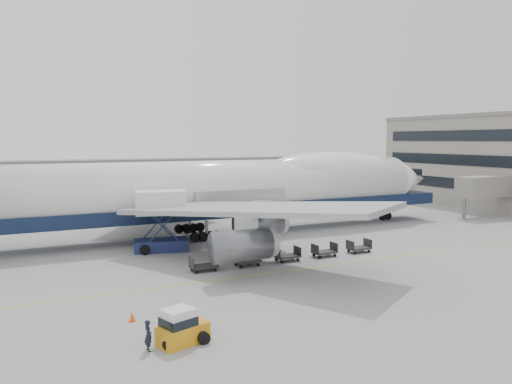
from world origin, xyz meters
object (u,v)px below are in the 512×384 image
baggage_tug (181,328)px  ground_worker (148,336)px  airliner (226,188)px  catering_truck (161,217)px

baggage_tug → ground_worker: (-1.89, -0.16, -0.04)m
ground_worker → baggage_tug: bearing=-92.9°
baggage_tug → ground_worker: size_ratio=1.80×
airliner → ground_worker: (-16.63, -29.08, -4.76)m
catering_truck → baggage_tug: bearing=-90.3°
airliner → baggage_tug: airliner is taller
ground_worker → catering_truck: bearing=-24.6°
baggage_tug → airliner: bearing=45.1°
baggage_tug → ground_worker: baggage_tug is taller
airliner → catering_truck: airliner is taller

